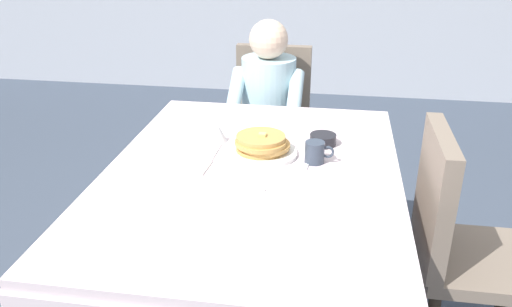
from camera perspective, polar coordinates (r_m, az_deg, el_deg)
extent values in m
cube|color=silver|center=(1.99, -0.45, -2.35)|extent=(1.10, 1.50, 0.04)
cube|color=silver|center=(2.71, 2.17, 2.62)|extent=(1.10, 0.01, 0.18)
cube|color=silver|center=(2.19, -15.00, -3.83)|extent=(0.01, 1.50, 0.18)
cube|color=silver|center=(2.03, 15.30, -6.14)|extent=(0.01, 1.50, 0.18)
cylinder|color=brown|center=(2.83, -7.61, -2.38)|extent=(0.07, 0.07, 0.70)
cylinder|color=brown|center=(2.73, 11.70, -3.73)|extent=(0.07, 0.07, 0.70)
cube|color=#7A6B5B|center=(3.08, 1.37, 1.63)|extent=(0.44, 0.44, 0.05)
cube|color=#7A6B5B|center=(3.18, 1.91, 7.42)|extent=(0.44, 0.06, 0.48)
cylinder|color=#2D2319|center=(3.00, 4.28, -3.86)|extent=(0.04, 0.04, 0.40)
cylinder|color=#2D2319|center=(3.04, -2.49, -3.37)|extent=(0.04, 0.04, 0.40)
cylinder|color=#2D2319|center=(3.32, 4.83, -0.97)|extent=(0.04, 0.04, 0.40)
cylinder|color=#2D2319|center=(3.36, -1.29, -0.56)|extent=(0.04, 0.04, 0.40)
cylinder|color=silver|center=(2.97, 1.37, 6.03)|extent=(0.30, 0.30, 0.46)
sphere|color=beige|center=(2.87, 1.38, 12.27)|extent=(0.21, 0.21, 0.21)
cylinder|color=silver|center=(2.80, 4.25, 6.33)|extent=(0.08, 0.29, 0.23)
cylinder|color=silver|center=(2.85, -2.22, 6.65)|extent=(0.08, 0.29, 0.23)
cylinder|color=#383D51|center=(2.98, 2.34, -3.48)|extent=(0.10, 0.10, 0.45)
cylinder|color=#383D51|center=(3.00, -0.70, -3.26)|extent=(0.10, 0.10, 0.45)
cube|color=#7A6B5B|center=(2.19, 23.07, -10.69)|extent=(0.44, 0.44, 0.05)
cube|color=#7A6B5B|center=(2.01, 18.77, -4.32)|extent=(0.06, 0.44, 0.48)
cylinder|color=#2D2319|center=(2.51, 25.41, -12.68)|extent=(0.04, 0.04, 0.40)
cylinder|color=#2D2319|center=(2.42, 17.07, -12.57)|extent=(0.04, 0.04, 0.40)
cylinder|color=white|center=(2.10, 0.68, 0.09)|extent=(0.28, 0.28, 0.02)
cylinder|color=tan|center=(2.11, 0.52, 0.55)|extent=(0.20, 0.20, 0.01)
cylinder|color=tan|center=(2.10, 0.91, 0.92)|extent=(0.21, 0.21, 0.02)
cylinder|color=tan|center=(2.08, 0.54, 1.24)|extent=(0.21, 0.21, 0.02)
cylinder|color=tan|center=(2.08, 0.53, 1.74)|extent=(0.20, 0.20, 0.02)
cube|color=#F4E072|center=(2.07, 0.69, 2.06)|extent=(0.03, 0.03, 0.01)
cylinder|color=#333D4C|center=(2.04, 6.37, 0.14)|extent=(0.08, 0.08, 0.08)
torus|color=#333D4C|center=(2.03, 7.78, 0.16)|extent=(0.05, 0.01, 0.05)
cylinder|color=black|center=(2.21, 7.27, 1.52)|extent=(0.11, 0.11, 0.04)
cone|color=silver|center=(2.22, -4.13, 2.23)|extent=(0.08, 0.08, 0.07)
cube|color=silver|center=(2.12, -4.48, 0.07)|extent=(0.02, 0.18, 0.00)
cube|color=silver|center=(2.07, 5.80, -0.61)|extent=(0.03, 0.20, 0.00)
cube|color=silver|center=(1.86, -1.27, -3.54)|extent=(0.15, 0.06, 0.00)
cube|color=white|center=(2.02, -7.59, -1.37)|extent=(0.18, 0.13, 0.01)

